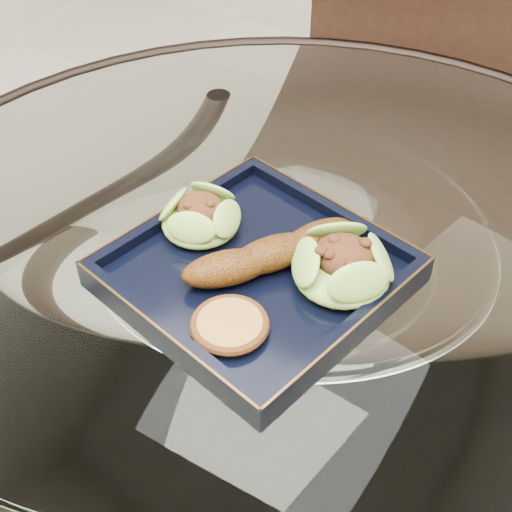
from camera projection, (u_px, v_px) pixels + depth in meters
The scene contains 7 objects.
dining_table at pixel (288, 362), 0.90m from camera, with size 1.13×1.13×0.77m.
dining_chair at pixel (419, 142), 1.26m from camera, with size 0.59×0.59×1.08m.
navy_plate at pixel (256, 276), 0.77m from camera, with size 0.27×0.27×0.02m, color black.
lettuce_wrap_left at pixel (200, 219), 0.80m from camera, with size 0.09×0.09×0.03m, color olive.
lettuce_wrap_right at pixel (342, 268), 0.74m from camera, with size 0.10×0.10×0.04m, color #5FA530.
roasted_plantain at pixel (272, 254), 0.76m from camera, with size 0.19×0.04×0.04m, color #62320A.
crumb_patty at pixel (230, 326), 0.70m from camera, with size 0.07×0.07×0.01m, color #B07C3A.
Camera 1 is at (0.26, -0.51, 1.31)m, focal length 50.00 mm.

